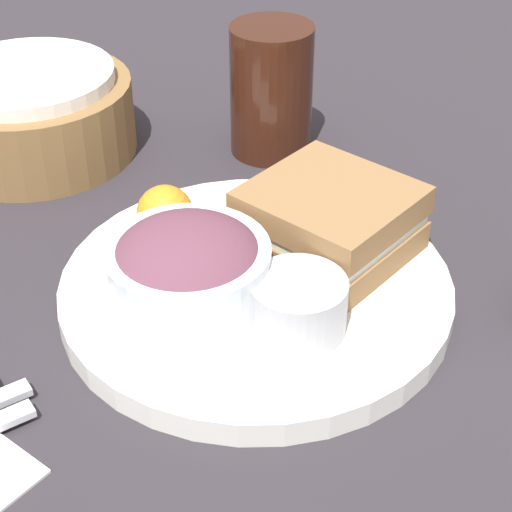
% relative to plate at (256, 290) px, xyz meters
% --- Properties ---
extents(ground_plane, '(4.00, 4.00, 0.00)m').
position_rel_plate_xyz_m(ground_plane, '(0.00, 0.00, -0.01)').
color(ground_plane, '#2D282D').
extents(plate, '(0.27, 0.27, 0.02)m').
position_rel_plate_xyz_m(plate, '(0.00, 0.00, 0.00)').
color(plate, white).
rests_on(plate, ground_plane).
extents(sandwich, '(0.11, 0.11, 0.05)m').
position_rel_plate_xyz_m(sandwich, '(0.06, -0.02, 0.03)').
color(sandwich, olive).
rests_on(sandwich, plate).
extents(salad_bowl, '(0.11, 0.11, 0.06)m').
position_rel_plate_xyz_m(salad_bowl, '(-0.05, 0.02, 0.04)').
color(salad_bowl, white).
rests_on(salad_bowl, plate).
extents(dressing_cup, '(0.06, 0.06, 0.04)m').
position_rel_plate_xyz_m(dressing_cup, '(-0.02, -0.05, 0.03)').
color(dressing_cup, '#B7B7BC').
rests_on(dressing_cup, plate).
extents(orange_wedge, '(0.04, 0.04, 0.04)m').
position_rel_plate_xyz_m(orange_wedge, '(-0.00, 0.08, 0.03)').
color(orange_wedge, orange).
rests_on(orange_wedge, plate).
extents(drink_glass, '(0.07, 0.07, 0.12)m').
position_rel_plate_xyz_m(drink_glass, '(0.18, 0.13, 0.05)').
color(drink_glass, '#38190F').
rests_on(drink_glass, ground_plane).
extents(bread_basket, '(0.18, 0.18, 0.08)m').
position_rel_plate_xyz_m(bread_basket, '(0.05, 0.29, 0.03)').
color(bread_basket, olive).
rests_on(bread_basket, ground_plane).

